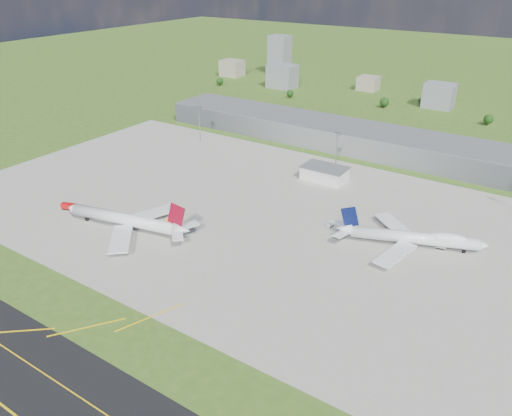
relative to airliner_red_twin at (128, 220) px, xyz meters
The scene contains 21 objects.
ground 166.72m from the airliner_red_twin, 75.28° to the left, with size 1400.00×1400.00×0.00m, color #38591C.
apron 73.38m from the airliner_red_twin, 44.35° to the left, with size 360.00×190.00×0.08m, color gray.
terminal 181.20m from the airliner_red_twin, 76.48° to the left, with size 300.00×42.00×15.00m, color slate.
ops_building 122.88m from the airliner_red_twin, 64.79° to the left, with size 26.00×16.00×8.00m, color silver.
mast_west 139.28m from the airliner_red_twin, 114.56° to the left, with size 3.50×2.00×25.90m.
mast_center 137.17m from the airliner_red_twin, 67.47° to the left, with size 3.50×2.00×25.90m.
airliner_red_twin is the anchor object (origin of this frame).
airliner_blue_quad 137.39m from the airliner_red_twin, 26.55° to the left, with size 66.33×50.64×17.98m.
fire_truck 44.22m from the airliner_red_twin, behind, with size 8.15×5.56×3.40m.
tug_yellow 20.89m from the airliner_red_twin, 56.43° to the left, with size 4.28×3.45×1.85m.
van_white_near 100.96m from the airliner_red_twin, 35.57° to the left, with size 2.58×5.06×2.51m.
van_white_far 150.43m from the airliner_red_twin, 26.60° to the left, with size 4.64×2.78×2.28m.
bldg_far_w 375.83m from the airliner_red_twin, 118.21° to the left, with size 24.00×20.00×18.00m, color gray.
bldg_w 326.20m from the airliner_red_twin, 107.42° to the left, with size 28.00×22.00×24.00m, color slate.
bldg_cw 351.62m from the airliner_red_twin, 92.88° to the left, with size 20.00×18.00×14.00m, color gray.
bldg_c 327.22m from the airliner_red_twin, 79.01° to the left, with size 26.00×20.00×22.00m, color slate.
bldg_tall_w 396.23m from the airliner_red_twin, 110.35° to the left, with size 22.00×20.00×44.00m, color slate.
tree_far_w 322.35m from the airliner_red_twin, 119.28° to the left, with size 7.20×7.20×8.80m.
tree_w 284.34m from the airliner_red_twin, 103.77° to the left, with size 6.75×6.75×8.25m.
tree_c 292.03m from the airliner_red_twin, 85.61° to the left, with size 8.10×8.10×9.90m.
tree_e 307.43m from the airliner_red_twin, 68.57° to the left, with size 7.65×7.65×9.35m.
Camera 1 is at (131.08, -157.70, 119.96)m, focal length 35.00 mm.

